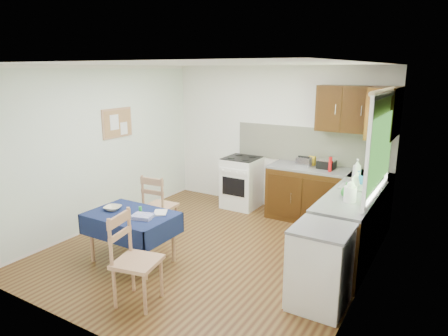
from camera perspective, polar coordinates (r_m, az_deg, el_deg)
The scene contains 33 objects.
floor at distance 5.66m, azimuth -1.83°, elevation -11.56°, with size 4.20×4.20×0.00m, color #452612.
ceiling at distance 5.11m, azimuth -2.05°, elevation 14.63°, with size 4.00×4.20×0.02m, color white.
wall_back at distance 7.07m, azimuth 7.35°, elevation 4.16°, with size 4.00×0.02×2.50m, color white.
wall_front at distance 3.73m, azimuth -19.76°, elevation -5.47°, with size 4.00×0.02×2.50m, color white.
wall_left at distance 6.53m, azimuth -16.87°, elevation 2.86°, with size 0.02×4.20×2.50m, color white.
wall_right at distance 4.52m, azimuth 19.92°, elevation -2.15°, with size 0.02×4.20×2.50m, color white.
base_cabinets at distance 6.07m, azimuth 15.70°, elevation -5.92°, with size 1.90×2.30×0.86m.
worktop_back at distance 6.52m, azimuth 14.65°, elevation -0.34°, with size 1.90×0.60×0.04m, color slate.
worktop_right at distance 5.29m, azimuth 17.82°, elevation -3.87°, with size 0.60×1.70×0.04m, color slate.
worktop_corner at distance 6.38m, azimuth 20.24°, elevation -1.07°, with size 0.60×0.60×0.04m, color slate.
splashback at distance 6.84m, azimuth 12.29°, elevation 3.19°, with size 2.70×0.02×0.60m, color white.
upper_cabinets at distance 6.25m, azimuth 19.40°, elevation 7.76°, with size 1.20×0.85×0.70m.
stove at distance 7.19m, azimuth 2.54°, elevation -2.04°, with size 0.60×0.61×0.92m.
window at distance 5.12m, azimuth 21.54°, elevation 4.12°, with size 0.04×1.48×1.26m.
fridge at distance 4.38m, azimuth 13.59°, elevation -13.62°, with size 0.58×0.60×0.89m.
corkboard at distance 6.66m, azimuth -15.00°, elevation 6.23°, with size 0.04×0.62×0.47m.
dining_table at distance 5.25m, azimuth -13.08°, elevation -7.42°, with size 1.10×0.75×0.66m.
chair_far at distance 5.99m, azimuth -9.38°, elevation -5.09°, with size 0.46×0.46×0.95m.
chair_near at distance 4.40m, azimuth -12.89°, elevation -12.21°, with size 0.52×0.52×1.00m.
toaster at distance 6.57m, azimuth 11.32°, elevation 0.86°, with size 0.23×0.14×0.18m.
sandwich_press at distance 6.55m, azimuth 14.44°, elevation 0.62°, with size 0.27×0.23×0.16m.
sauce_bottle at distance 6.34m, azimuth 14.93°, elevation 0.51°, with size 0.05×0.05×0.23m, color red.
yellow_packet at distance 6.71m, azimuth 12.46°, elevation 1.01°, with size 0.11×0.07×0.15m, color yellow.
dish_rack at distance 5.57m, azimuth 18.33°, elevation -2.55°, with size 0.40×0.31×0.19m.
kettle at distance 4.98m, azimuth 17.58°, elevation -3.38°, with size 0.15×0.15×0.25m.
cup at distance 6.30m, azimuth 20.04°, elevation -0.63°, with size 0.11×0.11×0.09m, color silver.
soap_bottle_a at distance 5.88m, azimuth 18.44°, elevation -0.31°, with size 0.12×0.13×0.32m, color white.
soap_bottle_b at distance 5.71m, azimuth 18.61°, elevation -1.37°, with size 0.09×0.09×0.20m, color #1E62B1.
soap_bottle_c at distance 5.15m, azimuth 17.12°, elevation -3.02°, with size 0.14×0.14×0.18m, color #24852A.
plate_bowl at distance 5.39m, azimuth -15.60°, elevation -5.55°, with size 0.21×0.21×0.05m, color beige.
book at distance 5.16m, azimuth -9.97°, elevation -6.30°, with size 0.16×0.22×0.02m, color white.
spice_jar at distance 5.20m, azimuth -11.86°, elevation -5.86°, with size 0.04×0.04×0.08m, color green.
tea_towel at distance 5.02m, azimuth -11.56°, elevation -6.80°, with size 0.25×0.19×0.04m, color #2A329B.
Camera 1 is at (2.78, -4.29, 2.44)m, focal length 32.00 mm.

